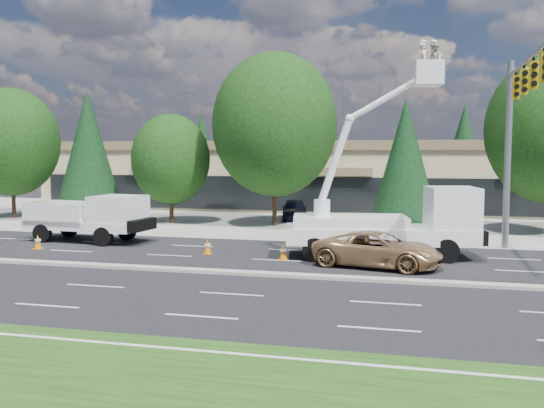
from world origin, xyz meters
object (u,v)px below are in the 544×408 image
(signal_mast, at_px, (516,121))
(minivan, at_px, (378,249))
(utility_pickup, at_px, (93,223))
(bucket_truck, at_px, (397,213))

(signal_mast, height_order, minivan, signal_mast)
(utility_pickup, height_order, minivan, utility_pickup)
(utility_pickup, xyz_separation_m, minivan, (14.86, -3.35, -0.28))
(signal_mast, relative_size, utility_pickup, 1.55)
(signal_mast, xyz_separation_m, utility_pickup, (-20.56, -0.89, -5.05))
(signal_mast, distance_m, utility_pickup, 21.19)
(bucket_truck, distance_m, minivan, 2.71)
(signal_mast, height_order, bucket_truck, bucket_truck)
(utility_pickup, distance_m, bucket_truck, 15.56)
(bucket_truck, height_order, minivan, bucket_truck)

